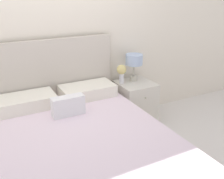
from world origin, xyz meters
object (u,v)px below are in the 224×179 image
table_lamp (134,61)px  bed (82,151)px  flower_vase (122,71)px  nightstand (135,103)px

table_lamp → bed: bearing=-142.9°
bed → flower_vase: size_ratio=8.42×
nightstand → table_lamp: bearing=77.8°
nightstand → flower_vase: 0.49m
table_lamp → flower_vase: size_ratio=1.45×
bed → flower_vase: 1.28m
nightstand → flower_vase: bearing=155.7°
bed → flower_vase: (0.89, 0.80, 0.45)m
bed → flower_vase: bed is taller
nightstand → table_lamp: table_lamp is taller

